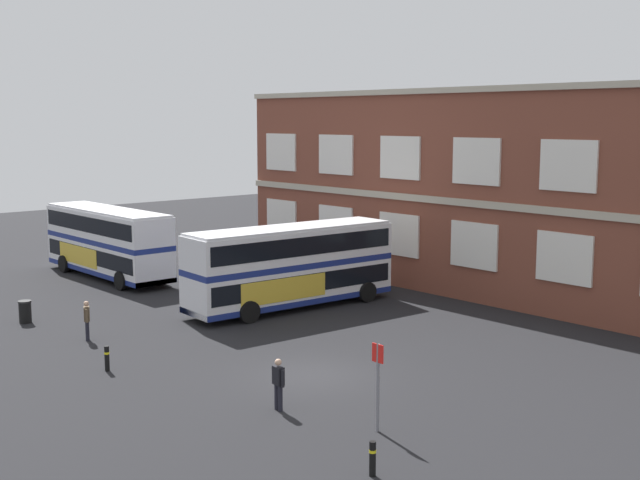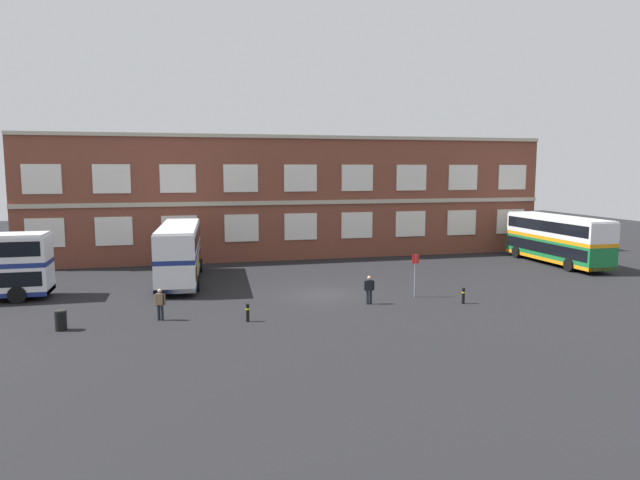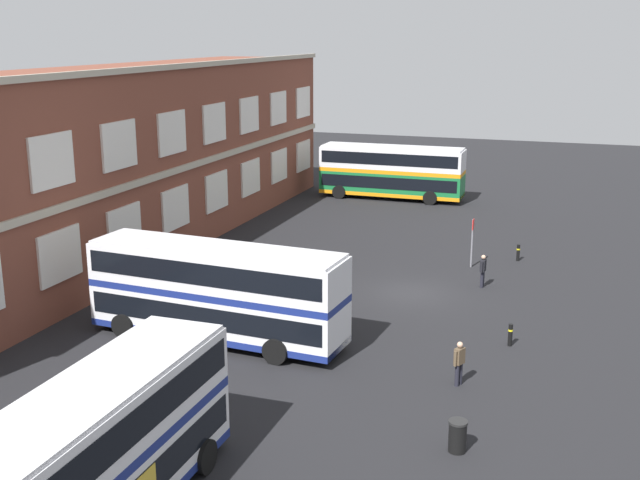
{
  "view_description": "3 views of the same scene",
  "coord_description": "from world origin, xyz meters",
  "px_view_note": "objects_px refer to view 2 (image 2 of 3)",
  "views": [
    {
      "loc": [
        21.94,
        -18.98,
        9.27
      ],
      "look_at": [
        -2.56,
        2.68,
        4.45
      ],
      "focal_mm": 46.13,
      "sensor_mm": 36.0,
      "label": 1
    },
    {
      "loc": [
        -8.71,
        -34.6,
        7.98
      ],
      "look_at": [
        0.82,
        3.82,
        3.03
      ],
      "focal_mm": 31.96,
      "sensor_mm": 36.0,
      "label": 2
    },
    {
      "loc": [
        -36.76,
        -8.0,
        12.56
      ],
      "look_at": [
        -4.75,
        3.13,
        3.63
      ],
      "focal_mm": 44.45,
      "sensor_mm": 36.0,
      "label": 3
    }
  ],
  "objects_px": {
    "safety_bollard_east": "(463,295)",
    "double_decker_middle": "(180,252)",
    "station_litter_bin": "(61,320)",
    "safety_bollard_west": "(248,312)",
    "double_decker_far": "(557,239)",
    "bus_stand_flag": "(415,271)",
    "waiting_passenger": "(160,303)",
    "second_passenger": "(369,289)"
  },
  "relations": [
    {
      "from": "bus_stand_flag",
      "to": "station_litter_bin",
      "type": "xyz_separation_m",
      "value": [
        -20.06,
        -2.64,
        -1.12
      ]
    },
    {
      "from": "waiting_passenger",
      "to": "second_passenger",
      "type": "distance_m",
      "value": 11.95
    },
    {
      "from": "bus_stand_flag",
      "to": "station_litter_bin",
      "type": "height_order",
      "value": "bus_stand_flag"
    },
    {
      "from": "double_decker_middle",
      "to": "second_passenger",
      "type": "bearing_deg",
      "value": -41.13
    },
    {
      "from": "waiting_passenger",
      "to": "station_litter_bin",
      "type": "bearing_deg",
      "value": -170.88
    },
    {
      "from": "station_litter_bin",
      "to": "safety_bollard_west",
      "type": "height_order",
      "value": "station_litter_bin"
    },
    {
      "from": "safety_bollard_east",
      "to": "second_passenger",
      "type": "bearing_deg",
      "value": 167.3
    },
    {
      "from": "safety_bollard_east",
      "to": "double_decker_far",
      "type": "bearing_deg",
      "value": 37.33
    },
    {
      "from": "waiting_passenger",
      "to": "station_litter_bin",
      "type": "distance_m",
      "value": 4.82
    },
    {
      "from": "safety_bollard_west",
      "to": "safety_bollard_east",
      "type": "height_order",
      "value": "same"
    },
    {
      "from": "double_decker_far",
      "to": "second_passenger",
      "type": "bearing_deg",
      "value": -153.85
    },
    {
      "from": "double_decker_middle",
      "to": "safety_bollard_west",
      "type": "bearing_deg",
      "value": -73.78
    },
    {
      "from": "double_decker_far",
      "to": "bus_stand_flag",
      "type": "distance_m",
      "value": 18.74
    },
    {
      "from": "waiting_passenger",
      "to": "station_litter_bin",
      "type": "xyz_separation_m",
      "value": [
        -4.75,
        -0.76,
        -0.41
      ]
    },
    {
      "from": "double_decker_middle",
      "to": "station_litter_bin",
      "type": "height_order",
      "value": "double_decker_middle"
    },
    {
      "from": "double_decker_far",
      "to": "bus_stand_flag",
      "type": "xyz_separation_m",
      "value": [
        -16.58,
        -8.72,
        -0.51
      ]
    },
    {
      "from": "waiting_passenger",
      "to": "safety_bollard_east",
      "type": "height_order",
      "value": "waiting_passenger"
    },
    {
      "from": "second_passenger",
      "to": "waiting_passenger",
      "type": "bearing_deg",
      "value": -176.15
    },
    {
      "from": "double_decker_far",
      "to": "second_passenger",
      "type": "distance_m",
      "value": 22.28
    },
    {
      "from": "double_decker_middle",
      "to": "waiting_passenger",
      "type": "distance_m",
      "value": 10.41
    },
    {
      "from": "double_decker_far",
      "to": "safety_bollard_east",
      "type": "bearing_deg",
      "value": -142.67
    },
    {
      "from": "safety_bollard_west",
      "to": "safety_bollard_east",
      "type": "distance_m",
      "value": 12.99
    },
    {
      "from": "waiting_passenger",
      "to": "bus_stand_flag",
      "type": "xyz_separation_m",
      "value": [
        15.31,
        1.88,
        0.7
      ]
    },
    {
      "from": "bus_stand_flag",
      "to": "safety_bollard_east",
      "type": "relative_size",
      "value": 2.84
    },
    {
      "from": "waiting_passenger",
      "to": "second_passenger",
      "type": "relative_size",
      "value": 1.0
    },
    {
      "from": "safety_bollard_west",
      "to": "safety_bollard_east",
      "type": "xyz_separation_m",
      "value": [
        12.95,
        0.94,
        0.0
      ]
    },
    {
      "from": "double_decker_middle",
      "to": "bus_stand_flag",
      "type": "bearing_deg",
      "value": -30.54
    },
    {
      "from": "double_decker_far",
      "to": "waiting_passenger",
      "type": "xyz_separation_m",
      "value": [
        -31.89,
        -10.61,
        -1.22
      ]
    },
    {
      "from": "double_decker_far",
      "to": "safety_bollard_west",
      "type": "height_order",
      "value": "double_decker_far"
    },
    {
      "from": "waiting_passenger",
      "to": "second_passenger",
      "type": "xyz_separation_m",
      "value": [
        11.92,
        0.8,
        0.0
      ]
    },
    {
      "from": "bus_stand_flag",
      "to": "safety_bollard_west",
      "type": "height_order",
      "value": "bus_stand_flag"
    },
    {
      "from": "double_decker_middle",
      "to": "safety_bollard_east",
      "type": "relative_size",
      "value": 11.73
    },
    {
      "from": "station_litter_bin",
      "to": "double_decker_middle",
      "type": "bearing_deg",
      "value": 62.24
    },
    {
      "from": "second_passenger",
      "to": "station_litter_bin",
      "type": "bearing_deg",
      "value": -174.64
    },
    {
      "from": "station_litter_bin",
      "to": "safety_bollard_west",
      "type": "xyz_separation_m",
      "value": [
        9.21,
        -0.61,
        -0.03
      ]
    },
    {
      "from": "double_decker_middle",
      "to": "safety_bollard_east",
      "type": "xyz_separation_m",
      "value": [
        16.35,
        -10.72,
        -1.66
      ]
    },
    {
      "from": "double_decker_middle",
      "to": "safety_bollard_east",
      "type": "height_order",
      "value": "double_decker_middle"
    },
    {
      "from": "bus_stand_flag",
      "to": "safety_bollard_east",
      "type": "height_order",
      "value": "bus_stand_flag"
    },
    {
      "from": "double_decker_middle",
      "to": "bus_stand_flag",
      "type": "relative_size",
      "value": 4.13
    },
    {
      "from": "waiting_passenger",
      "to": "safety_bollard_west",
      "type": "xyz_separation_m",
      "value": [
        4.46,
        -1.38,
        -0.44
      ]
    },
    {
      "from": "second_passenger",
      "to": "station_litter_bin",
      "type": "relative_size",
      "value": 1.65
    },
    {
      "from": "safety_bollard_east",
      "to": "double_decker_middle",
      "type": "bearing_deg",
      "value": 146.75
    }
  ]
}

